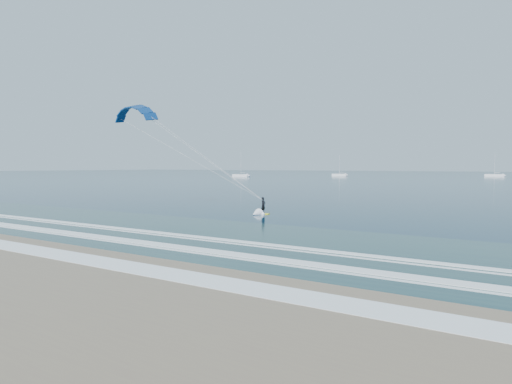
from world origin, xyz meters
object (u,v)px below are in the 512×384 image
Objects in this scene: sailboat_1 at (340,175)px; sailboat_2 at (494,175)px; kitesurfer_rig at (193,150)px; sailboat_0 at (241,175)px.

sailboat_1 is 0.92× the size of sailboat_2.
sailboat_1 is 76.05m from sailboat_2.
kitesurfer_rig is 170.45m from sailboat_0.
kitesurfer_rig is at bearing -93.09° from sailboat_2.
kitesurfer_rig reaches higher than sailboat_2.
sailboat_0 is 52.88m from sailboat_1.
sailboat_2 is (11.58, 214.49, -6.53)m from kitesurfer_rig.
sailboat_0 is at bearing 122.93° from kitesurfer_rig.
sailboat_0 is 1.12× the size of sailboat_1.
sailboat_1 is (35.23, 39.43, -0.01)m from sailboat_0.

